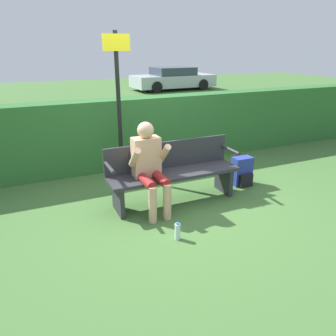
% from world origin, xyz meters
% --- Properties ---
extents(ground_plane, '(40.00, 40.00, 0.00)m').
position_xyz_m(ground_plane, '(0.00, 0.00, 0.00)').
color(ground_plane, '#426B33').
extents(hedge_back, '(12.00, 0.46, 1.30)m').
position_xyz_m(hedge_back, '(0.00, 1.83, 0.65)').
color(hedge_back, '#2D662D').
rests_on(hedge_back, ground).
extents(park_bench, '(1.96, 0.49, 0.88)m').
position_xyz_m(park_bench, '(0.00, 0.07, 0.46)').
color(park_bench, '#2D2D33').
rests_on(park_bench, ground).
extents(person_seated, '(0.51, 0.66, 1.24)m').
position_xyz_m(person_seated, '(-0.42, -0.07, 0.69)').
color(person_seated, '#DBA884').
rests_on(person_seated, ground).
extents(backpack, '(0.32, 0.26, 0.48)m').
position_xyz_m(backpack, '(1.30, 0.12, 0.23)').
color(backpack, '#283893').
rests_on(backpack, ground).
extents(water_bottle, '(0.07, 0.07, 0.22)m').
position_xyz_m(water_bottle, '(-0.40, -0.95, 0.10)').
color(water_bottle, silver).
rests_on(water_bottle, ground).
extents(signpost, '(0.43, 0.09, 2.42)m').
position_xyz_m(signpost, '(-0.44, 1.23, 1.40)').
color(signpost, black).
rests_on(signpost, ground).
extents(parked_car, '(4.38, 2.06, 1.17)m').
position_xyz_m(parked_car, '(5.71, 12.37, 0.57)').
color(parked_car, '#B7BCC6').
rests_on(parked_car, ground).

